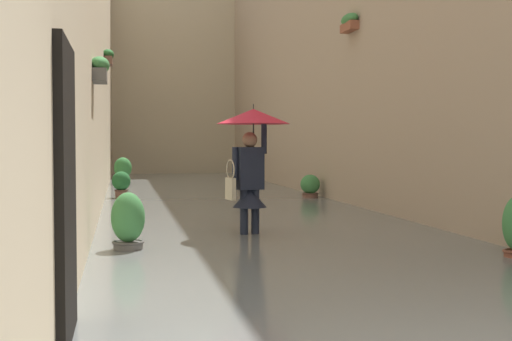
{
  "coord_description": "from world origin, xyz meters",
  "views": [
    {
      "loc": [
        2.22,
        3.16,
        1.53
      ],
      "look_at": [
        0.15,
        -7.47,
        1.08
      ],
      "focal_mm": 48.55,
      "sensor_mm": 36.0,
      "label": 1
    }
  ],
  "objects_px": {
    "potted_plant_far_right": "(123,171)",
    "potted_plant_mid_right": "(121,185)",
    "person_wading": "(252,144)",
    "potted_plant_near_right": "(128,226)",
    "potted_plant_far_left": "(310,188)"
  },
  "relations": [
    {
      "from": "person_wading",
      "to": "potted_plant_near_right",
      "type": "bearing_deg",
      "value": 32.55
    },
    {
      "from": "potted_plant_mid_right",
      "to": "potted_plant_near_right",
      "type": "bearing_deg",
      "value": 90.61
    },
    {
      "from": "potted_plant_far_left",
      "to": "person_wading",
      "type": "bearing_deg",
      "value": 67.31
    },
    {
      "from": "potted_plant_far_left",
      "to": "potted_plant_mid_right",
      "type": "distance_m",
      "value": 4.59
    },
    {
      "from": "potted_plant_far_right",
      "to": "potted_plant_mid_right",
      "type": "xyz_separation_m",
      "value": [
        0.05,
        5.69,
        -0.1
      ]
    },
    {
      "from": "potted_plant_near_right",
      "to": "potted_plant_far_right",
      "type": "relative_size",
      "value": 0.87
    },
    {
      "from": "person_wading",
      "to": "potted_plant_far_right",
      "type": "distance_m",
      "value": 12.93
    },
    {
      "from": "person_wading",
      "to": "potted_plant_far_left",
      "type": "bearing_deg",
      "value": -112.69
    },
    {
      "from": "person_wading",
      "to": "potted_plant_near_right",
      "type": "relative_size",
      "value": 2.32
    },
    {
      "from": "person_wading",
      "to": "potted_plant_far_right",
      "type": "xyz_separation_m",
      "value": [
        1.83,
        -12.77,
        -0.91
      ]
    },
    {
      "from": "potted_plant_near_right",
      "to": "potted_plant_far_right",
      "type": "bearing_deg",
      "value": -89.85
    },
    {
      "from": "person_wading",
      "to": "potted_plant_far_right",
      "type": "relative_size",
      "value": 2.03
    },
    {
      "from": "person_wading",
      "to": "potted_plant_mid_right",
      "type": "bearing_deg",
      "value": -75.08
    },
    {
      "from": "potted_plant_far_right",
      "to": "potted_plant_mid_right",
      "type": "relative_size",
      "value": 1.26
    },
    {
      "from": "potted_plant_far_right",
      "to": "potted_plant_mid_right",
      "type": "bearing_deg",
      "value": 89.49
    }
  ]
}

